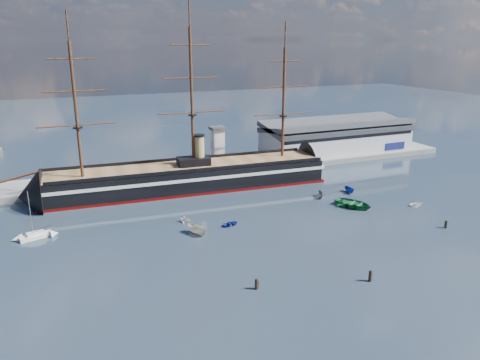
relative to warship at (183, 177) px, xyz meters
name	(u,v)px	position (x,y,z in m)	size (l,w,h in m)	color
ground	(248,203)	(13.89, -20.00, -4.04)	(600.00, 600.00, 0.00)	#1E2E41
quay	(233,170)	(23.89, 16.00, -4.04)	(180.00, 18.00, 2.00)	slate
warehouse	(337,136)	(71.89, 20.00, 3.95)	(63.00, 21.00, 11.60)	#B7BABC
quay_tower	(218,147)	(16.89, 13.00, 5.72)	(5.00, 5.00, 15.00)	silver
warship	(183,177)	(0.00, 0.00, 0.00)	(113.37, 21.97, 53.94)	black
sailboat	(36,235)	(-43.97, -23.23, -3.27)	(7.89, 4.24, 12.11)	white
motorboat_a	(198,234)	(-7.13, -36.43, -4.04)	(7.52, 2.76, 3.01)	beige
motorboat_b	(231,226)	(2.54, -34.25, -4.04)	(2.85, 1.14, 1.33)	navy
motorboat_c	(321,198)	(36.27, -24.31, -4.04)	(5.33, 1.95, 2.13)	slate
motorboat_d	(185,222)	(-7.71, -27.46, -4.04)	(5.47, 2.37, 2.01)	silver
motorboat_e	(417,206)	(57.89, -41.60, -4.04)	(2.76, 1.10, 1.29)	white
motorboat_f	(349,193)	(47.15, -23.85, -4.04)	(5.59, 2.05, 2.23)	navy
motorboat_g	(353,207)	(40.26, -35.27, -4.04)	(6.81, 2.72, 3.18)	#165631
piling_near_left	(256,289)	(-5.03, -66.16, -4.04)	(0.64, 0.64, 2.95)	black
piling_near_mid	(370,281)	(17.07, -72.28, -4.04)	(0.64, 0.64, 3.09)	black
piling_far_right	(445,228)	(52.45, -57.50, -4.04)	(0.64, 0.64, 2.77)	black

